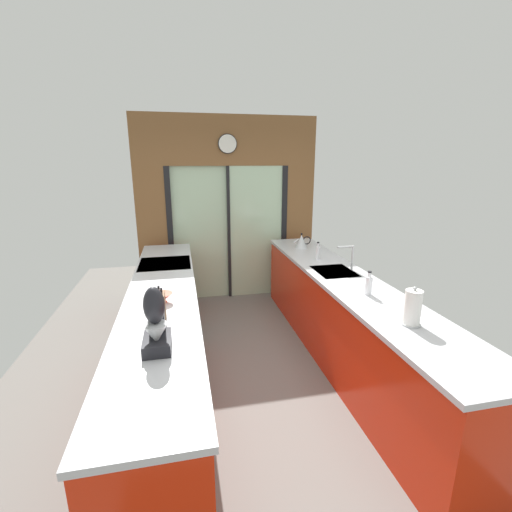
# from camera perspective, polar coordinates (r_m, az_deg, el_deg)

# --- Properties ---
(ground_plane) EXTENTS (5.04, 7.60, 0.02)m
(ground_plane) POSITION_cam_1_polar(r_m,az_deg,el_deg) (4.06, -0.50, -15.67)
(ground_plane) COLOR slate
(back_wall_unit) EXTENTS (2.64, 0.12, 2.70)m
(back_wall_unit) POSITION_cam_1_polar(r_m,az_deg,el_deg) (5.29, -4.54, 9.18)
(back_wall_unit) COLOR brown
(back_wall_unit) RESTS_ON ground_plane
(left_counter_run) EXTENTS (0.62, 3.80, 0.92)m
(left_counter_run) POSITION_cam_1_polar(r_m,az_deg,el_deg) (3.36, -14.63, -13.92)
(left_counter_run) COLOR red
(left_counter_run) RESTS_ON ground_plane
(right_counter_run) EXTENTS (0.62, 3.80, 0.92)m
(right_counter_run) POSITION_cam_1_polar(r_m,az_deg,el_deg) (3.86, 13.99, -9.94)
(right_counter_run) COLOR red
(right_counter_run) RESTS_ON ground_plane
(sink_faucet) EXTENTS (0.19, 0.02, 0.27)m
(sink_faucet) POSITION_cam_1_polar(r_m,az_deg,el_deg) (3.92, 14.95, 0.32)
(sink_faucet) COLOR #B7BABC
(sink_faucet) RESTS_ON right_counter_run
(oven_range) EXTENTS (0.60, 0.60, 0.92)m
(oven_range) POSITION_cam_1_polar(r_m,az_deg,el_deg) (4.38, -14.10, -6.97)
(oven_range) COLOR #B7BABC
(oven_range) RESTS_ON ground_plane
(mixing_bowl) EXTENTS (0.18, 0.18, 0.08)m
(mixing_bowl) POSITION_cam_1_polar(r_m,az_deg,el_deg) (3.07, -14.94, -6.54)
(mixing_bowl) COLOR #BC4C38
(mixing_bowl) RESTS_ON left_counter_run
(knife_block) EXTENTS (0.08, 0.14, 0.26)m
(knife_block) POSITION_cam_1_polar(r_m,az_deg,el_deg) (2.76, -15.28, -7.78)
(knife_block) COLOR brown
(knife_block) RESTS_ON left_counter_run
(stand_mixer) EXTENTS (0.17, 0.27, 0.42)m
(stand_mixer) POSITION_cam_1_polar(r_m,az_deg,el_deg) (2.32, -15.90, -10.74)
(stand_mixer) COLOR black
(stand_mixer) RESTS_ON left_counter_run
(kettle) EXTENTS (0.25, 0.16, 0.20)m
(kettle) POSITION_cam_1_polar(r_m,az_deg,el_deg) (4.84, 7.37, 2.39)
(kettle) COLOR #B7BABC
(kettle) RESTS_ON right_counter_run
(soap_bottle_near) EXTENTS (0.06, 0.06, 0.22)m
(soap_bottle_near) POSITION_cam_1_polar(r_m,az_deg,el_deg) (3.28, 17.75, -4.48)
(soap_bottle_near) COLOR silver
(soap_bottle_near) RESTS_ON right_counter_run
(soap_bottle_far) EXTENTS (0.05, 0.05, 0.21)m
(soap_bottle_far) POSITION_cam_1_polar(r_m,az_deg,el_deg) (4.30, 9.96, 0.63)
(soap_bottle_far) COLOR silver
(soap_bottle_far) RESTS_ON right_counter_run
(paper_towel_roll) EXTENTS (0.14, 0.14, 0.29)m
(paper_towel_roll) POSITION_cam_1_polar(r_m,az_deg,el_deg) (2.79, 23.99, -7.68)
(paper_towel_roll) COLOR #B7BABC
(paper_towel_roll) RESTS_ON right_counter_run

